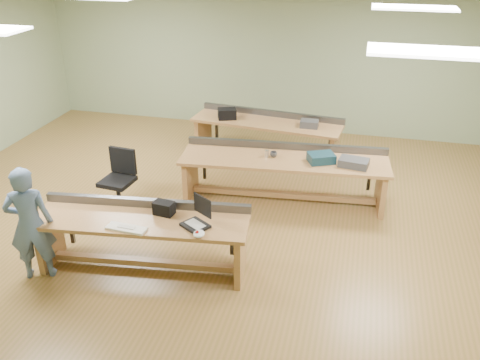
% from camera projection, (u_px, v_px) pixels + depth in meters
% --- Properties ---
extents(floor, '(10.00, 10.00, 0.00)m').
position_uv_depth(floor, '(223.00, 215.00, 7.90)').
color(floor, olive).
rests_on(floor, ground).
extents(ceiling, '(10.00, 10.00, 0.00)m').
position_uv_depth(ceiling, '(220.00, 15.00, 6.56)').
color(ceiling, silver).
rests_on(ceiling, wall_back).
extents(wall_back, '(10.00, 0.04, 3.00)m').
position_uv_depth(wall_back, '(273.00, 60.00, 10.71)').
color(wall_back, gray).
rests_on(wall_back, floor).
extents(wall_front, '(10.00, 0.04, 3.00)m').
position_uv_depth(wall_front, '(75.00, 306.00, 3.76)').
color(wall_front, gray).
rests_on(wall_front, floor).
extents(fluor_panels, '(6.20, 3.50, 0.03)m').
position_uv_depth(fluor_panels, '(220.00, 17.00, 6.58)').
color(fluor_panels, white).
rests_on(fluor_panels, ceiling).
extents(workbench_front, '(2.79, 1.04, 0.86)m').
position_uv_depth(workbench_front, '(142.00, 231.00, 6.45)').
color(workbench_front, '#B27E4B').
rests_on(workbench_front, floor).
extents(workbench_mid, '(3.34, 1.16, 0.86)m').
position_uv_depth(workbench_mid, '(284.00, 168.00, 8.11)').
color(workbench_mid, '#B27E4B').
rests_on(workbench_mid, floor).
extents(workbench_back, '(2.89, 1.07, 0.86)m').
position_uv_depth(workbench_back, '(267.00, 131.00, 9.63)').
color(workbench_back, '#B27E4B').
rests_on(workbench_back, floor).
extents(person, '(0.66, 0.57, 1.53)m').
position_uv_depth(person, '(30.00, 224.00, 6.20)').
color(person, slate).
rests_on(person, floor).
extents(laptop_base, '(0.40, 0.39, 0.03)m').
position_uv_depth(laptop_base, '(195.00, 225.00, 6.16)').
color(laptop_base, black).
rests_on(laptop_base, workbench_front).
extents(laptop_screen, '(0.27, 0.18, 0.25)m').
position_uv_depth(laptop_screen, '(203.00, 206.00, 6.14)').
color(laptop_screen, black).
rests_on(laptop_screen, laptop_base).
extents(keyboard, '(0.51, 0.20, 0.03)m').
position_uv_depth(keyboard, '(126.00, 228.00, 6.11)').
color(keyboard, silver).
rests_on(keyboard, workbench_front).
extents(trackball_mouse, '(0.19, 0.20, 0.07)m').
position_uv_depth(trackball_mouse, '(199.00, 234.00, 5.96)').
color(trackball_mouse, white).
rests_on(trackball_mouse, workbench_front).
extents(camera_bag, '(0.27, 0.19, 0.17)m').
position_uv_depth(camera_bag, '(164.00, 208.00, 6.41)').
color(camera_bag, black).
rests_on(camera_bag, workbench_front).
extents(task_chair, '(0.58, 0.58, 0.98)m').
position_uv_depth(task_chair, '(120.00, 189.00, 7.92)').
color(task_chair, black).
rests_on(task_chair, floor).
extents(parts_bin_teal, '(0.48, 0.43, 0.14)m').
position_uv_depth(parts_bin_teal, '(321.00, 158.00, 7.84)').
color(parts_bin_teal, '#13323F').
rests_on(parts_bin_teal, workbench_mid).
extents(parts_bin_grey, '(0.48, 0.34, 0.12)m').
position_uv_depth(parts_bin_grey, '(354.00, 163.00, 7.71)').
color(parts_bin_grey, '#39393B').
rests_on(parts_bin_grey, workbench_mid).
extents(mug, '(0.13, 0.13, 0.09)m').
position_uv_depth(mug, '(273.00, 154.00, 8.03)').
color(mug, '#39393B').
rests_on(mug, workbench_mid).
extents(drinks_can, '(0.06, 0.06, 0.11)m').
position_uv_depth(drinks_can, '(267.00, 154.00, 8.03)').
color(drinks_can, silver).
rests_on(drinks_can, workbench_mid).
extents(storage_box_back, '(0.40, 0.35, 0.19)m').
position_uv_depth(storage_box_back, '(227.00, 114.00, 9.62)').
color(storage_box_back, black).
rests_on(storage_box_back, workbench_back).
extents(tray_back, '(0.32, 0.24, 0.13)m').
position_uv_depth(tray_back, '(309.00, 124.00, 9.22)').
color(tray_back, '#39393B').
rests_on(tray_back, workbench_back).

